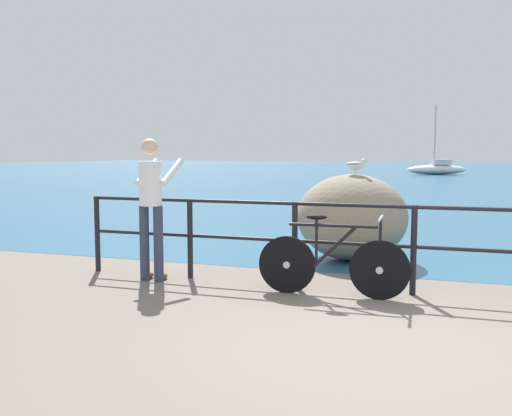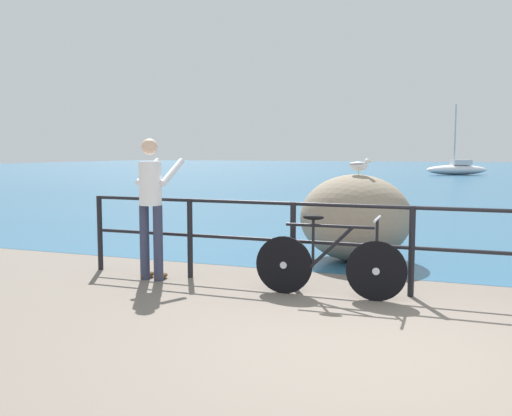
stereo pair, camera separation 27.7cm
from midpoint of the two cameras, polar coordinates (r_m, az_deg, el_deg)
name	(u,v)px [view 1 (the left image)]	position (r m, az deg, el deg)	size (l,w,h in m)	color
ground_plane	(436,192)	(24.64, 17.35, 1.54)	(120.00, 120.00, 0.10)	#6B6056
sea_surface	(440,170)	(52.36, 17.95, 3.64)	(120.00, 90.00, 0.01)	#285B7F
promenade_railing	(414,239)	(6.57, 14.46, -3.08)	(8.35, 0.07, 1.02)	black
bicycle	(333,262)	(6.38, 6.50, -5.44)	(1.70, 0.48, 0.92)	black
person_at_railing	(152,202)	(7.19, -11.57, 0.59)	(0.45, 0.64, 1.78)	#333851
breakwater_boulder_main	(352,217)	(8.55, 8.72, -0.92)	(1.64, 1.56, 1.28)	gray
seagull	(356,165)	(8.44, 9.08, 4.30)	(0.34, 0.17, 0.23)	gold
sailboat	(437,169)	(42.24, 17.59, 3.80)	(4.52, 3.11, 4.90)	white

